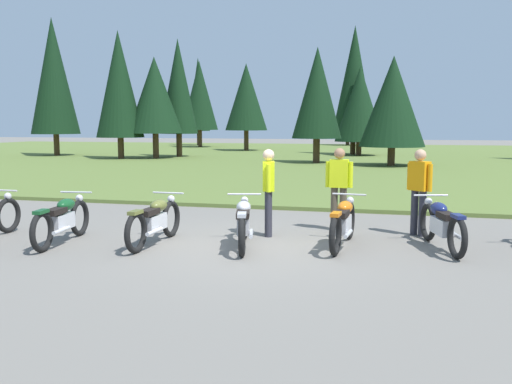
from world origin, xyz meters
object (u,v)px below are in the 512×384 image
rider_near_row_end (419,187)px  rider_in_hivis_vest (268,187)px  motorcycle_orange (343,222)px  motorcycle_navy (442,224)px  motorcycle_british_green (62,219)px  motorcycle_olive (155,220)px  rider_checking_bike (339,184)px  motorcycle_silver (243,222)px

rider_near_row_end → rider_in_hivis_vest: bearing=-165.3°
motorcycle_orange → motorcycle_navy: 1.67m
motorcycle_british_green → motorcycle_olive: size_ratio=1.00×
motorcycle_british_green → motorcycle_orange: 5.03m
rider_near_row_end → rider_checking_bike: bearing=174.4°
motorcycle_british_green → rider_near_row_end: size_ratio=1.26×
motorcycle_silver → rider_near_row_end: bearing=30.6°
motorcycle_navy → rider_checking_bike: (-1.89, 1.25, 0.51)m
motorcycle_british_green → motorcycle_navy: 6.71m
motorcycle_british_green → motorcycle_silver: same height
rider_near_row_end → rider_checking_bike: same height
motorcycle_olive → motorcycle_silver: bearing=6.5°
motorcycle_orange → rider_checking_bike: rider_checking_bike is taller
motorcycle_olive → rider_near_row_end: size_ratio=1.26×
motorcycle_british_green → motorcycle_orange: size_ratio=1.00×
motorcycle_navy → rider_checking_bike: 2.32m
rider_near_row_end → motorcycle_orange: bearing=-134.3°
motorcycle_navy → motorcycle_olive: bearing=-170.1°
motorcycle_orange → rider_checking_bike: bearing=98.8°
motorcycle_navy → rider_near_row_end: 1.26m
rider_checking_bike → motorcycle_silver: bearing=-127.1°
motorcycle_silver → rider_checking_bike: bearing=52.9°
rider_near_row_end → rider_in_hivis_vest: same height
motorcycle_british_green → rider_in_hivis_vest: bearing=24.2°
rider_in_hivis_vest → rider_checking_bike: bearing=35.2°
motorcycle_navy → rider_near_row_end: (-0.34, 1.10, 0.51)m
motorcycle_silver → rider_checking_bike: rider_checking_bike is taller
rider_near_row_end → rider_checking_bike: 1.55m
motorcycle_navy → rider_in_hivis_vest: 3.20m
motorcycle_navy → rider_near_row_end: bearing=107.3°
motorcycle_navy → rider_in_hivis_vest: size_ratio=1.23×
motorcycle_orange → motorcycle_olive: bearing=-169.3°
motorcycle_silver → rider_in_hivis_vest: size_ratio=1.24×
rider_in_hivis_vest → motorcycle_british_green: bearing=-155.8°
motorcycle_british_green → motorcycle_silver: bearing=8.8°
motorcycle_olive → motorcycle_silver: (1.59, 0.18, 0.00)m
rider_in_hivis_vest → motorcycle_navy: bearing=-6.7°
motorcycle_olive → motorcycle_silver: size_ratio=1.02×
motorcycle_silver → motorcycle_navy: 3.42m
rider_in_hivis_vest → rider_checking_bike: same height
motorcycle_olive → rider_near_row_end: rider_near_row_end is taller
motorcycle_olive → motorcycle_navy: same height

